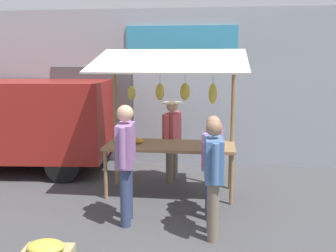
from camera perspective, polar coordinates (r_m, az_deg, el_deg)
ground_plane at (r=6.99m, az=0.32°, el=-9.73°), size 40.00×40.00×0.00m
street_backdrop at (r=8.81m, az=1.81°, el=5.60°), size 9.00×0.30×3.40m
market_stall at (r=6.67m, az=0.05°, el=2.87°), size 2.50×1.46×2.50m
vendor_with_sunhat at (r=7.48m, az=0.58°, el=-1.23°), size 0.40×0.66×1.56m
shopper_with_ponytail at (r=5.80m, az=6.50°, el=-4.95°), size 0.32×0.65×1.52m
shopper_in_grey_tee at (r=5.56m, az=-6.12°, el=-4.23°), size 0.27×0.72×1.70m
shopper_in_striped_shirt at (r=5.13m, az=6.60°, el=-6.50°), size 0.26×0.68×1.57m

